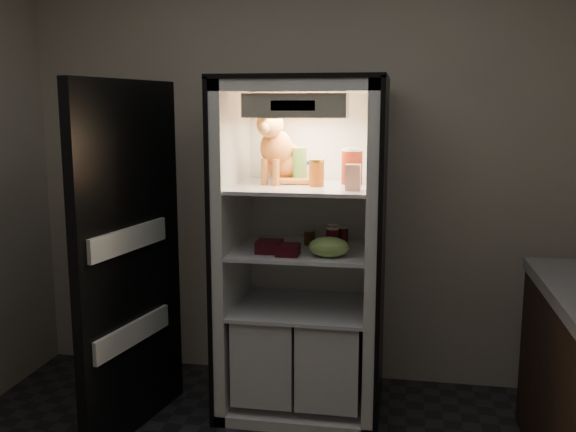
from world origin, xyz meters
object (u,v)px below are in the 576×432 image
refrigerator (303,271)px  soda_can_b (342,238)px  grape_bag (329,247)px  condiment_jar (310,237)px  salsa_jar (317,173)px  soda_can_c (332,240)px  cream_carton (353,177)px  mayo_tub (307,172)px  parmesan_shaker (300,166)px  soda_can_a (333,236)px  berry_box_right (288,250)px  berry_box_left (269,246)px  tabby_cat (281,154)px  pepper_jar (352,166)px

refrigerator → soda_can_b: bearing=-9.7°
grape_bag → condiment_jar: bearing=117.2°
salsa_jar → refrigerator: bearing=134.1°
soda_can_b → soda_can_c: 0.10m
salsa_jar → soda_can_b: (0.14, 0.05, -0.36)m
cream_carton → mayo_tub: bearing=135.9°
cream_carton → soda_can_c: (-0.11, 0.08, -0.35)m
mayo_tub → soda_can_c: (0.17, -0.19, -0.35)m
refrigerator → soda_can_c: (0.18, -0.13, 0.21)m
cream_carton → salsa_jar: bearing=149.5°
parmesan_shaker → soda_can_c: parmesan_shaker is taller
refrigerator → grape_bag: (0.17, -0.24, 0.20)m
soda_can_a → berry_box_right: (-0.21, -0.25, -0.03)m
soda_can_c → condiment_jar: soda_can_c is taller
refrigerator → berry_box_right: bearing=-100.3°
refrigerator → soda_can_a: bearing=2.2°
soda_can_b → berry_box_left: size_ratio=0.92×
salsa_jar → cream_carton: 0.24m
soda_can_b → berry_box_right: 0.34m
refrigerator → condiment_jar: refrigerator is taller
tabby_cat → cream_carton: bearing=-12.5°
mayo_tub → berry_box_right: 0.50m
parmesan_shaker → berry_box_left: parmesan_shaker is taller
soda_can_a → berry_box_right: bearing=-129.5°
salsa_jar → grape_bag: 0.41m
soda_can_a → grape_bag: (0.01, -0.25, -0.01)m
soda_can_b → condiment_jar: (-0.19, 0.07, -0.02)m
parmesan_shaker → berry_box_left: 0.48m
pepper_jar → tabby_cat: bearing=-178.2°
refrigerator → parmesan_shaker: (-0.02, -0.01, 0.60)m
parmesan_shaker → cream_carton: 0.37m
cream_carton → soda_can_c: cream_carton is taller
berry_box_right → cream_carton: bearing=7.1°
grape_bag → berry_box_right: 0.22m
cream_carton → condiment_jar: cream_carton is taller
refrigerator → parmesan_shaker: size_ratio=9.29×
soda_can_b → pepper_jar: bearing=64.0°
salsa_jar → soda_can_b: 0.39m
condiment_jar → berry_box_right: condiment_jar is taller
mayo_tub → berry_box_right: size_ratio=1.05×
mayo_tub → soda_can_c: 0.43m
soda_can_c → salsa_jar: bearing=155.0°
grape_bag → berry_box_right: (-0.22, -0.01, -0.02)m
mayo_tub → cream_carton: 0.39m
refrigerator → pepper_jar: size_ratio=9.46×
parmesan_shaker → berry_box_right: 0.49m
mayo_tub → pepper_jar: 0.25m
mayo_tub → condiment_jar: size_ratio=1.43×
soda_can_b → grape_bag: size_ratio=0.57×
tabby_cat → parmesan_shaker: (0.11, -0.04, -0.06)m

